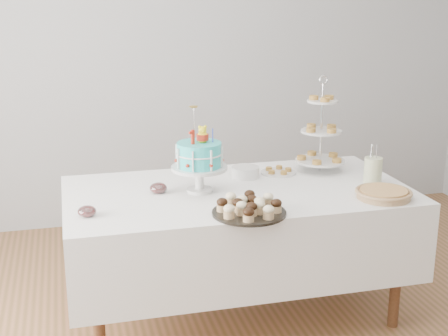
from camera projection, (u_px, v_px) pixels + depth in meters
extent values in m
cube|color=#9FA1A4|center=(180.00, 55.00, 4.92)|extent=(5.00, 0.04, 2.70)
cube|color=white|center=(238.00, 227.00, 3.56)|extent=(1.92, 1.02, 0.45)
cylinder|color=brown|center=(98.00, 308.00, 3.08)|extent=(0.06, 0.06, 0.67)
cylinder|color=brown|center=(397.00, 272.00, 3.47)|extent=(0.06, 0.06, 0.67)
cylinder|color=brown|center=(90.00, 250.00, 3.77)|extent=(0.06, 0.06, 0.67)
cylinder|color=brown|center=(340.00, 225.00, 4.16)|extent=(0.06, 0.06, 0.67)
cylinder|color=#2FCBCA|center=(199.00, 154.00, 3.40)|extent=(0.24, 0.24, 0.13)
torus|color=white|center=(199.00, 153.00, 3.40)|extent=(0.26, 0.26, 0.01)
cube|color=red|center=(193.00, 137.00, 3.34)|extent=(0.03, 0.02, 0.08)
cylinder|color=blue|center=(213.00, 135.00, 3.38)|extent=(0.01, 0.01, 0.08)
cylinder|color=silver|center=(194.00, 125.00, 3.38)|extent=(0.00, 0.00, 0.19)
cylinder|color=gold|center=(194.00, 107.00, 3.35)|extent=(0.05, 0.05, 0.01)
cylinder|color=black|center=(249.00, 213.00, 3.11)|extent=(0.37, 0.37, 0.01)
ellipsoid|color=black|center=(235.00, 204.00, 3.08)|extent=(0.06, 0.06, 0.04)
ellipsoid|color=#F6E6BF|center=(263.00, 201.00, 3.12)|extent=(0.06, 0.06, 0.04)
cylinder|color=tan|center=(383.00, 195.00, 3.35)|extent=(0.28, 0.28, 0.04)
cylinder|color=#A97A42|center=(384.00, 191.00, 3.34)|extent=(0.25, 0.25, 0.02)
torus|color=tan|center=(384.00, 192.00, 3.34)|extent=(0.30, 0.30, 0.02)
cylinder|color=silver|center=(321.00, 128.00, 3.79)|extent=(0.02, 0.02, 0.54)
cylinder|color=silver|center=(320.00, 160.00, 3.85)|extent=(0.30, 0.30, 0.01)
cylinder|color=silver|center=(321.00, 131.00, 3.80)|extent=(0.25, 0.25, 0.01)
cylinder|color=silver|center=(323.00, 101.00, 3.74)|extent=(0.18, 0.18, 0.01)
torus|color=silver|center=(323.00, 80.00, 3.71)|extent=(0.06, 0.01, 0.06)
cylinder|color=silver|center=(245.00, 172.00, 3.72)|extent=(0.17, 0.17, 0.06)
cylinder|color=silver|center=(278.00, 173.00, 3.80)|extent=(0.21, 0.21, 0.01)
ellipsoid|color=silver|center=(87.00, 211.00, 3.08)|extent=(0.09, 0.09, 0.05)
cylinder|color=#5E0908|center=(87.00, 212.00, 3.08)|extent=(0.06, 0.06, 0.03)
ellipsoid|color=silver|center=(158.00, 188.00, 3.43)|extent=(0.10, 0.10, 0.06)
cylinder|color=#5E0908|center=(158.00, 189.00, 3.43)|extent=(0.07, 0.07, 0.03)
cylinder|color=white|center=(373.00, 171.00, 3.59)|extent=(0.10, 0.10, 0.15)
cylinder|color=white|center=(381.00, 168.00, 3.60)|extent=(0.01, 0.01, 0.08)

